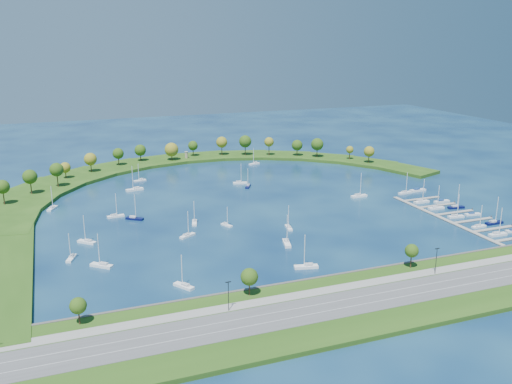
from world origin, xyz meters
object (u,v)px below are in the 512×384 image
object	(u,v)px
docked_boat_4	(456,216)
moored_boat_6	(184,285)
moored_boat_7	(135,189)
moored_boat_13	(87,241)
moored_boat_10	(306,266)
moored_boat_9	(248,186)
moored_boat_12	(115,216)
moored_boat_15	(195,222)
docked_boat_6	(436,207)
docked_boat_3	(494,222)
docked_boat_11	(418,190)
moored_boat_11	(71,257)
moored_boat_8	(287,242)
moored_boat_1	(134,218)
harbor_tower	(186,155)
moored_boat_2	(52,208)
moored_boat_14	(227,224)
moored_boat_3	(254,163)
docked_boat_2	(479,226)
moored_boat_18	(289,227)
docked_boat_8	(421,201)
moored_boat_17	(240,182)
moored_boat_16	(187,235)
moored_boat_0	(359,195)
docked_boat_7	(456,207)
dock_system	(456,217)
moored_boat_5	(140,180)
docked_boat_9	(442,201)
moored_boat_4	(102,265)
docked_boat_5	(472,214)

from	to	relation	value
docked_boat_4	moored_boat_6	bearing A→B (deg)	-160.70
moored_boat_7	moored_boat_13	xyz separation A→B (m)	(-32.67, -78.41, -0.07)
moored_boat_10	moored_boat_13	bearing A→B (deg)	-23.46
moored_boat_9	moored_boat_12	world-z (taller)	moored_boat_12
moored_boat_15	docked_boat_6	size ratio (longest dim) A/B	0.91
docked_boat_3	docked_boat_11	size ratio (longest dim) A/B	1.37
moored_boat_6	moored_boat_12	size ratio (longest dim) A/B	1.01
moored_boat_11	moored_boat_8	bearing A→B (deg)	100.87
moored_boat_1	moored_boat_7	distance (m)	54.10
harbor_tower	moored_boat_2	world-z (taller)	moored_boat_2
moored_boat_1	docked_boat_3	world-z (taller)	docked_boat_3
moored_boat_14	moored_boat_2	bearing A→B (deg)	-151.43
docked_boat_11	docked_boat_4	bearing A→B (deg)	-105.99
moored_boat_12	moored_boat_3	bearing A→B (deg)	33.70
harbor_tower	docked_boat_2	size ratio (longest dim) A/B	0.44
moored_boat_6	moored_boat_18	distance (m)	74.72
moored_boat_8	docked_boat_11	size ratio (longest dim) A/B	1.39
moored_boat_13	docked_boat_8	distance (m)	172.79
moored_boat_10	moored_boat_17	world-z (taller)	moored_boat_10
moored_boat_18	docked_boat_3	world-z (taller)	docked_boat_3
moored_boat_16	docked_boat_11	distance (m)	145.11
moored_boat_0	moored_boat_6	world-z (taller)	moored_boat_0
moored_boat_1	docked_boat_2	bearing A→B (deg)	10.63
moored_boat_18	docked_boat_2	xyz separation A→B (m)	(83.70, -30.18, -0.00)
moored_boat_12	docked_boat_7	xyz separation A→B (m)	(167.32, -47.85, 0.02)
moored_boat_12	moored_boat_13	distance (m)	35.74
dock_system	moored_boat_5	xyz separation A→B (m)	(-133.53, 127.75, 0.53)
docked_boat_7	docked_boat_9	distance (m)	11.26
dock_system	moored_boat_5	distance (m)	184.80
harbor_tower	moored_boat_13	size ratio (longest dim) A/B	0.38
harbor_tower	moored_boat_15	distance (m)	140.86
moored_boat_5	moored_boat_13	size ratio (longest dim) A/B	0.89
moored_boat_10	docked_boat_3	distance (m)	107.49
moored_boat_4	moored_boat_16	world-z (taller)	moored_boat_4
moored_boat_11	docked_boat_8	world-z (taller)	docked_boat_8
docked_boat_9	docked_boat_5	bearing A→B (deg)	-90.32
moored_boat_0	docked_boat_2	world-z (taller)	moored_boat_0
moored_boat_10	docked_boat_9	distance (m)	118.92
harbor_tower	docked_boat_3	distance (m)	215.20
moored_boat_3	docked_boat_7	bearing A→B (deg)	98.76
moored_boat_2	moored_boat_12	size ratio (longest dim) A/B	1.00
moored_boat_11	docked_boat_11	xyz separation A→B (m)	(192.40, 35.23, -0.16)
moored_boat_12	moored_boat_17	bearing A→B (deg)	21.25
moored_boat_3	docked_boat_4	xyz separation A→B (m)	(51.24, -145.70, 0.01)
docked_boat_5	moored_boat_15	bearing A→B (deg)	173.42
docked_boat_2	docked_boat_4	xyz separation A→B (m)	(-0.01, 15.74, 0.03)
moored_boat_5	docked_boat_7	xyz separation A→B (m)	(144.24, -114.87, 0.05)
moored_boat_3	moored_boat_11	distance (m)	185.86
docked_boat_6	docked_boat_11	bearing A→B (deg)	72.94
moored_boat_0	docked_boat_7	world-z (taller)	moored_boat_0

